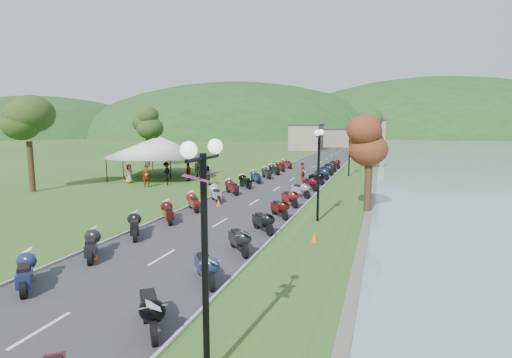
% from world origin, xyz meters
% --- Properties ---
extents(road, '(7.00, 120.00, 0.02)m').
position_xyz_m(road, '(0.00, 40.00, 0.01)').
color(road, '#38383B').
rests_on(road, ground).
extents(hills_backdrop, '(360.00, 120.00, 76.00)m').
position_xyz_m(hills_backdrop, '(0.00, 200.00, 0.00)').
color(hills_backdrop, '#285621').
rests_on(hills_backdrop, ground).
extents(far_building, '(18.00, 16.00, 5.00)m').
position_xyz_m(far_building, '(-2.00, 85.00, 2.50)').
color(far_building, gray).
rests_on(far_building, ground).
extents(moto_row_left, '(2.60, 45.77, 1.10)m').
position_xyz_m(moto_row_left, '(-2.67, 21.42, 0.55)').
color(moto_row_left, '#331411').
rests_on(moto_row_left, ground).
extents(moto_row_right, '(2.60, 45.66, 1.10)m').
position_xyz_m(moto_row_right, '(2.69, 23.22, 0.55)').
color(moto_row_right, '#331411').
rests_on(moto_row_right, ground).
extents(streetlamp_near, '(1.40, 1.40, 5.00)m').
position_xyz_m(streetlamp_near, '(4.99, 3.51, 2.50)').
color(streetlamp_near, black).
rests_on(streetlamp_near, ground).
extents(vendor_tent_main, '(6.34, 6.34, 4.00)m').
position_xyz_m(vendor_tent_main, '(-12.86, 30.21, 2.00)').
color(vendor_tent_main, white).
rests_on(vendor_tent_main, ground).
extents(vendor_tent_side, '(5.47, 5.47, 4.00)m').
position_xyz_m(vendor_tent_side, '(-14.30, 33.61, 2.00)').
color(vendor_tent_side, white).
rests_on(vendor_tent_side, ground).
extents(tree_park_left, '(3.28, 3.28, 9.11)m').
position_xyz_m(tree_park_left, '(-18.15, 20.77, 4.56)').
color(tree_park_left, '#34541E').
rests_on(tree_park_left, ground).
extents(tree_lakeside, '(2.32, 2.32, 6.45)m').
position_xyz_m(tree_lakeside, '(7.51, 21.46, 3.23)').
color(tree_lakeside, '#34541E').
rests_on(tree_lakeside, ground).
extents(pedestrian_a, '(0.82, 0.73, 1.86)m').
position_xyz_m(pedestrian_a, '(-10.80, 25.55, 0.00)').
color(pedestrian_a, slate).
rests_on(pedestrian_a, ground).
extents(pedestrian_b, '(1.06, 0.85, 1.92)m').
position_xyz_m(pedestrian_b, '(-9.60, 32.96, 0.00)').
color(pedestrian_b, slate).
rests_on(pedestrian_b, ground).
extents(pedestrian_c, '(1.18, 1.05, 1.75)m').
position_xyz_m(pedestrian_c, '(-11.23, 29.55, 0.00)').
color(pedestrian_c, slate).
rests_on(pedestrian_c, ground).
extents(traffic_cone_near, '(0.33, 0.33, 0.52)m').
position_xyz_m(traffic_cone_near, '(-2.47, 8.96, 0.26)').
color(traffic_cone_near, '#F2590C').
rests_on(traffic_cone_near, ground).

